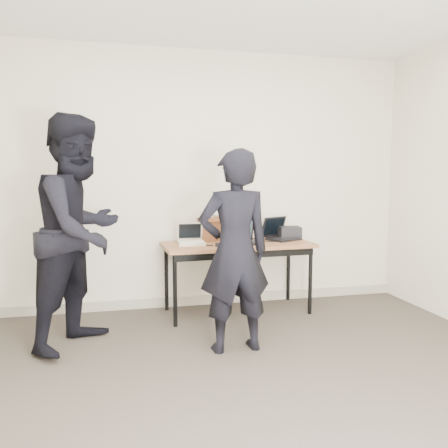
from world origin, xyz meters
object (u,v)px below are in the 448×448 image
object	(u,v)px
leather_satchel	(216,228)
person_typist	(235,251)
desk	(238,249)
equipment_box	(289,233)
person_observer	(80,232)
laptop_right	(280,234)
laptop_center	(243,238)
laptop_beige	(191,240)

from	to	relation	value
leather_satchel	person_typist	bearing A→B (deg)	-104.27
desk	equipment_box	world-z (taller)	equipment_box
person_typist	person_observer	xyz separation A→B (m)	(-1.20, 0.41, 0.14)
laptop_right	desk	bearing A→B (deg)	169.29
laptop_center	laptop_right	size ratio (longest dim) A/B	0.79
laptop_beige	laptop_center	bearing A→B (deg)	-5.18
leather_satchel	equipment_box	distance (m)	0.81
leather_satchel	person_observer	world-z (taller)	person_observer
laptop_right	person_typist	bearing A→B (deg)	-152.29
desk	person_observer	bearing A→B (deg)	-163.41
laptop_center	person_typist	size ratio (longest dim) A/B	0.21
desk	person_observer	world-z (taller)	person_observer
leather_satchel	laptop_right	bearing A→B (deg)	-16.74
equipment_box	person_typist	distance (m)	1.44
laptop_right	person_typist	size ratio (longest dim) A/B	0.27
laptop_center	person_typist	world-z (taller)	person_typist
desk	laptop_beige	distance (m)	0.49
laptop_beige	person_observer	world-z (taller)	person_observer
laptop_beige	person_observer	size ratio (longest dim) A/B	0.14
laptop_right	leather_satchel	bearing A→B (deg)	146.33
person_typist	person_observer	size ratio (longest dim) A/B	0.85
desk	laptop_beige	world-z (taller)	laptop_beige
laptop_center	leather_satchel	world-z (taller)	leather_satchel
equipment_box	laptop_beige	bearing A→B (deg)	-171.77
laptop_right	person_typist	world-z (taller)	person_typist
equipment_box	person_observer	bearing A→B (deg)	-160.97
laptop_center	person_typist	distance (m)	0.97
laptop_beige	person_typist	world-z (taller)	person_typist
laptop_right	leather_satchel	size ratio (longest dim) A/B	1.12
person_observer	desk	bearing A→B (deg)	-36.71
person_typist	laptop_beige	bearing A→B (deg)	-82.66
laptop_right	equipment_box	size ratio (longest dim) A/B	1.91
laptop_center	laptop_right	distance (m)	0.49
laptop_right	person_typist	distance (m)	1.33
leather_satchel	person_observer	size ratio (longest dim) A/B	0.20
person_observer	leather_satchel	bearing A→B (deg)	-26.10
laptop_center	laptop_right	xyz separation A→B (m)	(0.46, 0.17, 0.00)
desk	laptop_right	xyz separation A→B (m)	(0.50, 0.15, 0.11)
laptop_beige	person_observer	distance (m)	1.16
leather_satchel	person_typist	size ratio (longest dim) A/B	0.24
desk	leather_satchel	world-z (taller)	leather_satchel
laptop_beige	person_typist	xyz separation A→B (m)	(0.20, -0.97, 0.04)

